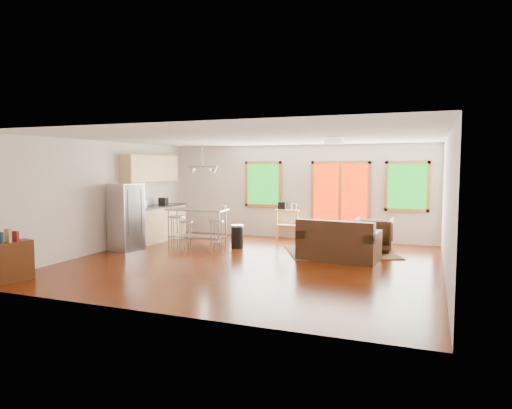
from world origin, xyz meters
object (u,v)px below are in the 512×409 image
(armchair, at_px, (374,233))
(island, at_px, (197,221))
(kitchen_cart, at_px, (288,213))
(ottoman, at_px, (337,239))
(refrigerator, at_px, (126,217))
(loveseat, at_px, (338,244))
(rug, at_px, (340,252))
(coffee_table, at_px, (354,238))

(armchair, height_order, island, island)
(armchair, height_order, kitchen_cart, kitchen_cart)
(ottoman, height_order, refrigerator, refrigerator)
(island, xyz_separation_m, kitchen_cart, (1.75, 2.01, 0.05))
(loveseat, bearing_deg, rug, 102.40)
(coffee_table, bearing_deg, kitchen_cart, 143.56)
(ottoman, bearing_deg, loveseat, -77.82)
(armchair, bearing_deg, rug, 34.15)
(rug, distance_m, kitchen_cart, 2.45)
(rug, bearing_deg, coffee_table, 3.97)
(coffee_table, xyz_separation_m, armchair, (0.38, 0.49, 0.08))
(ottoman, relative_size, refrigerator, 0.41)
(coffee_table, height_order, island, island)
(coffee_table, xyz_separation_m, refrigerator, (-5.13, -1.59, 0.44))
(ottoman, bearing_deg, refrigerator, -154.03)
(refrigerator, bearing_deg, kitchen_cart, 58.72)
(coffee_table, distance_m, island, 3.87)
(loveseat, bearing_deg, armchair, 71.28)
(ottoman, distance_m, refrigerator, 5.15)
(loveseat, height_order, ottoman, loveseat)
(loveseat, relative_size, kitchen_cart, 1.69)
(rug, distance_m, refrigerator, 5.13)
(ottoman, height_order, kitchen_cart, kitchen_cart)
(loveseat, height_order, refrigerator, refrigerator)
(kitchen_cart, bearing_deg, loveseat, -51.84)
(armchair, relative_size, refrigerator, 0.54)
(armchair, bearing_deg, loveseat, 64.18)
(loveseat, distance_m, island, 3.66)
(rug, height_order, kitchen_cart, kitchen_cart)
(coffee_table, xyz_separation_m, kitchen_cart, (-2.08, 1.54, 0.34))
(rug, bearing_deg, kitchen_cart, 138.61)
(loveseat, distance_m, kitchen_cart, 3.06)
(island, relative_size, kitchen_cart, 1.49)
(armchair, bearing_deg, kitchen_cart, -25.15)
(refrigerator, bearing_deg, loveseat, 21.54)
(refrigerator, xyz_separation_m, kitchen_cart, (3.05, 3.12, -0.10))
(rug, xyz_separation_m, armchair, (0.70, 0.51, 0.42))
(coffee_table, bearing_deg, island, -172.96)
(coffee_table, distance_m, refrigerator, 5.39)
(kitchen_cart, bearing_deg, island, -131.06)
(coffee_table, bearing_deg, rug, -176.03)
(loveseat, relative_size, refrigerator, 1.08)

